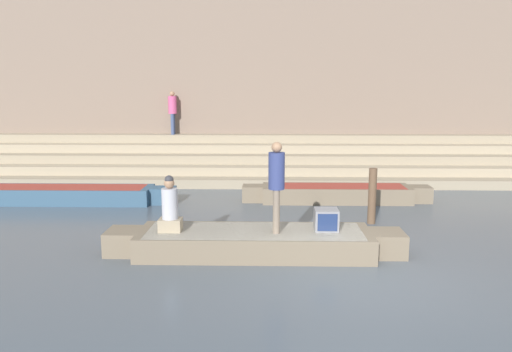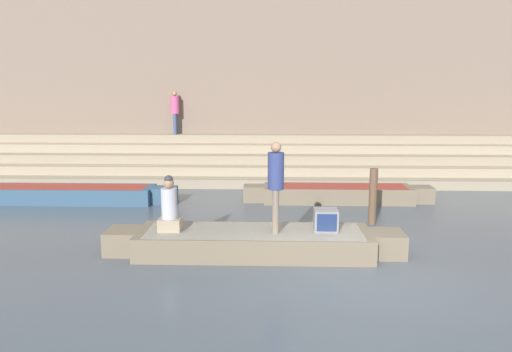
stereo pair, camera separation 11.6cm
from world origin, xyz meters
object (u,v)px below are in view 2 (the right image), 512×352
Objects in this scene: rowboat_main at (254,242)px; moored_boat_distant at (337,193)px; tv_set at (326,220)px; person_on_steps at (175,109)px; mooring_post at (373,196)px; moored_boat_shore at (68,194)px; person_standing at (276,180)px; person_rowing at (169,208)px.

rowboat_main reaches higher than moored_boat_distant.
person_on_steps is at bearing 114.80° from tv_set.
rowboat_main is at bearing -178.42° from tv_set.
moored_boat_distant is at bearing 103.01° from mooring_post.
moored_boat_distant is at bearing 6.91° from moored_boat_shore.
person_on_steps reaches higher than moored_boat_shore.
mooring_post is at bearing 51.93° from person_standing.
moored_boat_distant is at bearing 46.82° from person_rowing.
mooring_post is at bearing -9.23° from moored_boat_shore.
person_rowing is 3.12m from tv_set.
person_rowing is 0.18× the size of moored_boat_shore.
rowboat_main is 0.94× the size of moored_boat_shore.
rowboat_main is 4.33× the size of mooring_post.
person_standing is 7.60m from moored_boat_shore.
tv_set is 10.75m from person_on_steps.
rowboat_main is 3.62× the size of person_on_steps.
person_rowing reaches higher than rowboat_main.
person_on_steps is at bearing 139.73° from moored_boat_distant.
person_on_steps is at bearing 118.29° from person_standing.
mooring_post is at bearing -76.98° from moored_boat_distant.
moored_boat_shore is at bearing 127.60° from person_rowing.
tv_set is (3.11, 0.14, -0.25)m from person_rowing.
rowboat_main is 1.81m from person_rowing.
person_rowing is at bearing -129.46° from moored_boat_distant.
mooring_post is (0.55, -2.38, 0.44)m from moored_boat_distant.
moored_boat_shore is at bearing 150.02° from person_standing.
moored_boat_distant is (7.85, 0.34, 0.00)m from moored_boat_shore.
moored_boat_distant is 3.99× the size of mooring_post.
person_standing is at bearing -32.11° from moored_boat_shore.
tv_set is at bearing -27.08° from moored_boat_shore.
person_rowing is at bearing -173.72° from person_standing.
tv_set is at bearing -1.06° from person_rowing.
person_standing is at bearing -11.04° from rowboat_main.
person_standing is 1.30× the size of mooring_post.
person_rowing reaches higher than moored_boat_distant.
moored_boat_shore is at bearing 138.36° from rowboat_main.
tv_set is 2.65m from mooring_post.
person_rowing is 9.86m from person_on_steps.
moored_boat_distant is (1.84, 4.80, -1.28)m from person_standing.
moored_boat_shore is (-6.02, 4.46, -1.28)m from person_standing.
rowboat_main is at bearing -2.10° from person_rowing.
moored_boat_shore is 8.66m from mooring_post.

